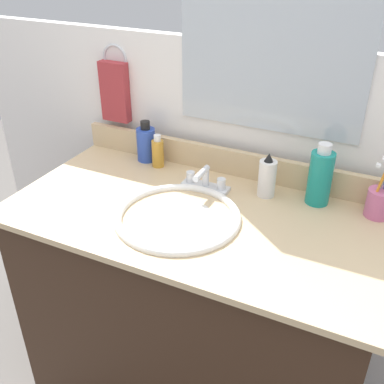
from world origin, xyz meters
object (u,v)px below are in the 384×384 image
at_px(bottle_oil_amber, 158,152).
at_px(hand_towel, 115,92).
at_px(bottle_mouthwash_teal, 320,177).
at_px(bottle_shampoo_blue, 146,144).
at_px(cup_pink, 379,201).
at_px(bottle_lotion_white, 267,177).
at_px(faucet, 205,182).

bearing_deg(bottle_oil_amber, hand_towel, 159.82).
xyz_separation_m(bottle_mouthwash_teal, bottle_shampoo_blue, (-0.63, 0.03, -0.02)).
height_order(hand_towel, cup_pink, hand_towel).
xyz_separation_m(bottle_mouthwash_teal, bottle_lotion_white, (-0.16, -0.03, -0.03)).
height_order(bottle_oil_amber, cup_pink, cup_pink).
xyz_separation_m(faucet, bottle_lotion_white, (0.19, 0.05, 0.04)).
distance_m(hand_towel, bottle_oil_amber, 0.29).
height_order(hand_towel, bottle_lotion_white, hand_towel).
height_order(bottle_mouthwash_teal, bottle_shampoo_blue, bottle_mouthwash_teal).
bearing_deg(bottle_oil_amber, bottle_lotion_white, -4.28).
height_order(faucet, bottle_mouthwash_teal, bottle_mouthwash_teal).
relative_size(bottle_mouthwash_teal, cup_pink, 1.05).
distance_m(bottle_lotion_white, cup_pink, 0.34).
xyz_separation_m(hand_towel, cup_pink, (0.97, -0.08, -0.17)).
distance_m(bottle_oil_amber, cup_pink, 0.75).
bearing_deg(bottle_oil_amber, faucet, -20.05).
bearing_deg(bottle_shampoo_blue, bottle_oil_amber, -22.38).
height_order(bottle_mouthwash_teal, cup_pink, bottle_mouthwash_teal).
bearing_deg(bottle_lotion_white, cup_pink, 4.64).
distance_m(hand_towel, bottle_lotion_white, 0.66).
bearing_deg(bottle_mouthwash_teal, bottle_shampoo_blue, 177.32).
bearing_deg(bottle_shampoo_blue, bottle_lotion_white, -6.81).
distance_m(hand_towel, faucet, 0.51).
relative_size(bottle_oil_amber, bottle_lotion_white, 0.81).
relative_size(bottle_shampoo_blue, cup_pink, 0.80).
distance_m(bottle_mouthwash_teal, bottle_lotion_white, 0.16).
xyz_separation_m(bottle_mouthwash_teal, bottle_oil_amber, (-0.57, 0.00, -0.04)).
relative_size(faucet, bottle_oil_amber, 1.33).
bearing_deg(cup_pink, bottle_mouthwash_teal, -179.99).
bearing_deg(bottle_lotion_white, bottle_shampoo_blue, 173.19).
bearing_deg(bottle_oil_amber, bottle_mouthwash_teal, -0.37).
relative_size(bottle_shampoo_blue, bottle_lotion_white, 1.02).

